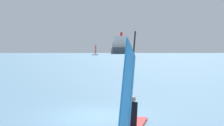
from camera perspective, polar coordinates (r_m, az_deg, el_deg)
name	(u,v)px	position (r m, az deg, el deg)	size (l,w,h in m)	color
ground_plane	(94,117)	(12.94, -3.55, -10.69)	(4000.00, 4000.00, 0.00)	#476B84
windsurfer	(131,108)	(10.33, 3.89, -8.96)	(0.66, 4.04, 3.88)	red
cargo_ship	(119,50)	(534.05, 1.51, 2.71)	(85.86, 205.54, 34.80)	#3F444C
small_sailboat	(95,54)	(264.32, -3.40, 1.78)	(7.37, 6.72, 10.26)	white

